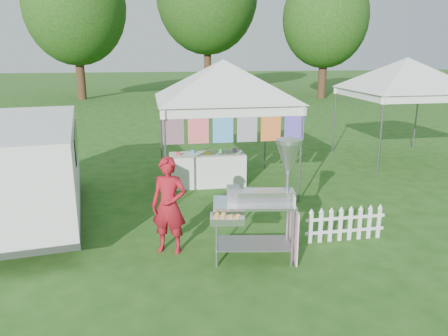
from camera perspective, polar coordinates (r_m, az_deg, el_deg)
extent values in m
plane|color=#1F4F16|center=(7.45, 4.56, -10.37)|extent=(120.00, 120.00, 0.00)
cylinder|color=#59595E|center=(8.85, -7.62, 0.95)|extent=(0.04, 0.04, 2.10)
cylinder|color=#59595E|center=(9.39, 9.97, 1.67)|extent=(0.04, 0.04, 2.10)
cylinder|color=#59595E|center=(11.62, -8.24, 4.35)|extent=(0.04, 0.04, 2.10)
cylinder|color=#59595E|center=(12.04, 5.44, 4.81)|extent=(0.04, 0.04, 2.10)
cube|color=white|center=(8.83, 1.48, 7.33)|extent=(3.00, 0.03, 0.22)
cube|color=white|center=(11.61, -1.31, 9.23)|extent=(3.00, 0.03, 0.22)
pyramid|color=white|center=(10.15, -0.11, 14.03)|extent=(4.24, 4.24, 0.90)
cylinder|color=#59595E|center=(8.82, 1.48, 7.85)|extent=(3.00, 0.03, 0.03)
cube|color=orange|center=(8.72, -6.66, 5.33)|extent=(0.42, 0.01, 0.70)
cube|color=#D31A93|center=(8.76, -3.38, 5.45)|extent=(0.42, 0.01, 0.70)
cube|color=blue|center=(8.83, -0.13, 5.56)|extent=(0.42, 0.01, 0.70)
cube|color=#35CAA0|center=(8.92, 3.05, 5.64)|extent=(0.42, 0.01, 0.70)
cube|color=red|center=(9.05, 6.15, 5.71)|extent=(0.42, 0.01, 0.70)
cube|color=purple|center=(9.20, 9.16, 5.76)|extent=(0.42, 0.01, 0.70)
cylinder|color=#59595E|center=(11.83, 19.75, 3.79)|extent=(0.04, 0.04, 2.10)
cylinder|color=#59595E|center=(14.32, 14.22, 6.08)|extent=(0.04, 0.04, 2.10)
cylinder|color=#59595E|center=(15.69, 23.80, 6.02)|extent=(0.04, 0.04, 2.10)
cube|color=white|center=(12.46, 25.90, 8.14)|extent=(3.00, 0.03, 0.22)
cube|color=white|center=(14.85, 19.55, 9.69)|extent=(3.00, 0.03, 0.22)
pyramid|color=white|center=(13.58, 22.89, 13.18)|extent=(4.24, 4.24, 0.90)
cylinder|color=#59595E|center=(12.45, 25.94, 8.50)|extent=(3.00, 0.03, 0.03)
cylinder|color=#332012|center=(30.82, -18.28, 12.20)|extent=(0.56, 0.56, 3.96)
ellipsoid|color=#36651C|center=(30.91, -18.91, 19.36)|extent=(6.40, 6.40, 7.36)
cylinder|color=#332012|center=(34.83, -2.15, 13.92)|extent=(0.56, 0.56, 4.84)
cylinder|color=#332012|center=(30.85, 12.75, 12.17)|extent=(0.56, 0.56, 3.52)
ellipsoid|color=#36651C|center=(30.88, 13.14, 18.55)|extent=(5.60, 5.60, 6.44)
cylinder|color=gray|center=(6.65, -0.98, -9.17)|extent=(0.05, 0.05, 0.93)
cylinder|color=gray|center=(6.74, 8.92, -9.01)|extent=(0.05, 0.05, 0.93)
cylinder|color=gray|center=(7.13, -0.96, -7.43)|extent=(0.05, 0.05, 0.93)
cylinder|color=gray|center=(7.21, 8.25, -7.31)|extent=(0.05, 0.05, 0.93)
cube|color=gray|center=(6.99, 3.80, -9.79)|extent=(1.26, 0.77, 0.02)
cube|color=#B7B7BC|center=(6.74, 3.90, -4.58)|extent=(1.33, 0.81, 0.04)
cube|color=#B7B7BC|center=(6.77, 5.46, -3.63)|extent=(0.91, 0.40, 0.16)
cube|color=gray|center=(6.72, 1.24, -3.37)|extent=(0.24, 0.26, 0.23)
cylinder|color=gray|center=(6.71, 8.36, -0.62)|extent=(0.06, 0.06, 0.93)
cone|color=#B7B7BC|center=(6.64, 8.45, 1.53)|extent=(0.43, 0.43, 0.41)
cylinder|color=#B7B7BC|center=(6.59, 8.53, 3.46)|extent=(0.45, 0.45, 0.06)
cube|color=#B7B7BC|center=(6.39, 0.43, -6.68)|extent=(0.54, 0.39, 0.10)
cube|color=#FEABCB|center=(6.99, 9.06, -8.12)|extent=(0.14, 0.77, 0.84)
cube|color=white|center=(6.50, 9.16, -4.35)|extent=(0.04, 0.15, 0.19)
imported|color=maroon|center=(7.07, -7.21, -4.89)|extent=(0.68, 0.57, 1.59)
cube|color=white|center=(9.06, -24.48, 0.48)|extent=(2.43, 4.77, 1.60)
cube|color=#59595E|center=(9.28, -23.94, -4.30)|extent=(2.46, 4.82, 0.11)
cube|color=white|center=(11.05, -23.21, 1.00)|extent=(1.81, 0.87, 0.82)
cube|color=black|center=(9.47, -18.79, 3.47)|extent=(0.36, 2.49, 0.50)
cube|color=black|center=(11.25, -23.43, 4.78)|extent=(1.54, 0.24, 0.50)
cylinder|color=black|center=(7.85, -19.09, -7.36)|extent=(0.28, 0.64, 0.62)
cylinder|color=black|center=(10.62, -18.89, -1.48)|extent=(0.28, 0.64, 0.62)
cube|color=white|center=(7.63, 11.24, -7.69)|extent=(0.07, 0.02, 0.56)
cube|color=white|center=(7.70, 12.50, -7.56)|extent=(0.07, 0.02, 0.56)
cube|color=white|center=(7.77, 13.73, -7.42)|extent=(0.07, 0.02, 0.56)
cube|color=white|center=(7.84, 14.95, -7.29)|extent=(0.07, 0.02, 0.56)
cube|color=white|center=(7.91, 16.13, -7.16)|extent=(0.07, 0.02, 0.56)
cube|color=white|center=(7.99, 17.30, -7.03)|extent=(0.07, 0.02, 0.56)
cube|color=white|center=(8.08, 18.44, -6.89)|extent=(0.07, 0.02, 0.56)
cube|color=white|center=(8.16, 19.56, -6.76)|extent=(0.07, 0.02, 0.56)
cube|color=white|center=(7.91, 15.49, -7.90)|extent=(1.44, 0.04, 0.05)
cube|color=white|center=(7.82, 15.62, -6.28)|extent=(1.44, 0.04, 0.05)
cube|color=white|center=(10.63, -2.19, -0.18)|extent=(1.80, 0.70, 0.78)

